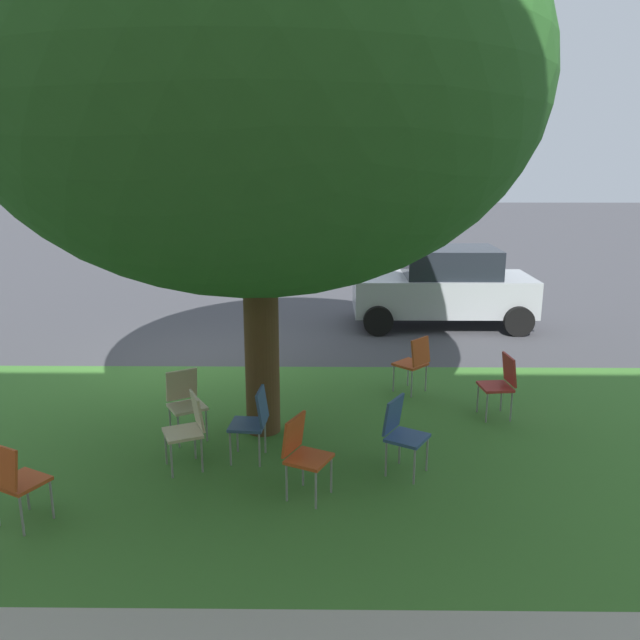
{
  "coord_description": "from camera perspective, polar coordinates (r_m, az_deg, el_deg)",
  "views": [
    {
      "loc": [
        -2.21,
        10.5,
        3.48
      ],
      "look_at": [
        -2.11,
        1.53,
        1.17
      ],
      "focal_mm": 35.7,
      "sensor_mm": 36.0,
      "label": 1
    }
  ],
  "objects": [
    {
      "name": "chair_4",
      "position": [
        7.27,
        7.33,
        -9.74
      ],
      "size": [
        0.57,
        0.57,
        0.88
      ],
      "color": "#335184",
      "rests_on": "ground"
    },
    {
      "name": "parked_car",
      "position": [
        13.65,
        11.05,
        2.99
      ],
      "size": [
        3.7,
        1.92,
        1.65
      ],
      "color": "#ADB2B7",
      "rests_on": "ground"
    },
    {
      "name": "street_tree",
      "position": [
        7.8,
        -5.8,
        20.35
      ],
      "size": [
        6.56,
        6.56,
        6.73
      ],
      "color": "brown",
      "rests_on": "ground"
    },
    {
      "name": "chair_5",
      "position": [
        9.67,
        8.46,
        -3.58
      ],
      "size": [
        0.59,
        0.59,
        0.88
      ],
      "color": "#C64C1E",
      "rests_on": "ground"
    },
    {
      "name": "chair_6",
      "position": [
        9.04,
        15.91,
        -5.29
      ],
      "size": [
        0.46,
        0.46,
        0.88
      ],
      "color": "#B7332D",
      "rests_on": "ground"
    },
    {
      "name": "chair_2",
      "position": [
        8.25,
        -12.0,
        -6.96
      ],
      "size": [
        0.57,
        0.57,
        0.88
      ],
      "color": "beige",
      "rests_on": "ground"
    },
    {
      "name": "chair_7",
      "position": [
        7.47,
        -11.7,
        -9.24
      ],
      "size": [
        0.55,
        0.55,
        0.88
      ],
      "color": "beige",
      "rests_on": "ground"
    },
    {
      "name": "chair_3",
      "position": [
        7.54,
        -5.98,
        -8.8
      ],
      "size": [
        0.46,
        0.45,
        0.88
      ],
      "color": "#335184",
      "rests_on": "ground"
    },
    {
      "name": "chair_0",
      "position": [
        6.75,
        -1.55,
        -11.61
      ],
      "size": [
        0.56,
        0.55,
        0.88
      ],
      "color": "#C64C1E",
      "rests_on": "ground"
    },
    {
      "name": "ground",
      "position": [
        11.28,
        -10.73,
        -3.8
      ],
      "size": [
        80.0,
        80.0,
        0.0
      ],
      "primitive_type": "plane",
      "color": "#424247"
    },
    {
      "name": "grass_verge",
      "position": [
        8.38,
        -14.99,
        -10.61
      ],
      "size": [
        48.0,
        6.0,
        0.01
      ],
      "primitive_type": "cube",
      "color": "#3D752D",
      "rests_on": "ground"
    },
    {
      "name": "chair_1",
      "position": [
        6.88,
        -25.73,
        -12.61
      ],
      "size": [
        0.56,
        0.56,
        0.88
      ],
      "color": "#C64C1E",
      "rests_on": "ground"
    }
  ]
}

